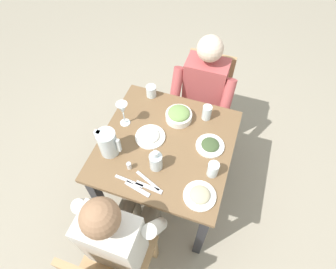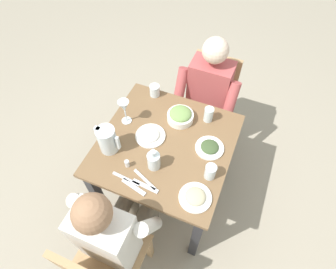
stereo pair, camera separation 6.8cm
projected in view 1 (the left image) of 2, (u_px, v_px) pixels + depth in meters
name	position (u px, v px, depth m)	size (l,w,h in m)	color
ground_plane	(166.00, 191.00, 2.46)	(8.00, 8.00, 0.00)	#9E937F
dining_table	(166.00, 154.00, 1.95)	(0.87, 0.87, 0.76)	brown
chair_near	(111.00, 269.00, 1.65)	(0.40, 0.40, 0.86)	tan
chair_far	(205.00, 95.00, 2.48)	(0.40, 0.40, 0.86)	tan
diner_near	(122.00, 229.00, 1.65)	(0.48, 0.53, 1.15)	silver
diner_far	(201.00, 100.00, 2.25)	(0.48, 0.53, 1.15)	#B24C4C
water_pitcher	(108.00, 143.00, 1.73)	(0.16, 0.12, 0.19)	silver
salad_bowl	(179.00, 115.00, 1.93)	(0.18, 0.18, 0.09)	white
plate_beans	(200.00, 195.00, 1.61)	(0.19, 0.19, 0.04)	white
plate_yoghurt	(150.00, 136.00, 1.86)	(0.20, 0.20, 0.04)	white
plate_dolmas	(210.00, 145.00, 1.82)	(0.19, 0.19, 0.04)	white
water_glass_center	(207.00, 113.00, 1.92)	(0.06, 0.06, 0.11)	silver
water_glass_by_pitcher	(151.00, 91.00, 2.06)	(0.07, 0.07, 0.09)	silver
water_glass_far_right	(213.00, 169.00, 1.67)	(0.07, 0.07, 0.11)	silver
wine_glass	(123.00, 110.00, 1.83)	(0.08, 0.08, 0.20)	silver
oil_carafe	(155.00, 162.00, 1.70)	(0.08, 0.08, 0.16)	silver
salt_shaker	(129.00, 166.00, 1.71)	(0.03, 0.03, 0.05)	white
fork_near	(137.00, 189.00, 1.65)	(0.17, 0.03, 0.01)	silver
knife_near	(129.00, 181.00, 1.68)	(0.18, 0.02, 0.01)	silver
fork_far	(149.00, 187.00, 1.65)	(0.17, 0.03, 0.01)	silver
knife_far	(148.00, 181.00, 1.68)	(0.18, 0.02, 0.01)	silver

